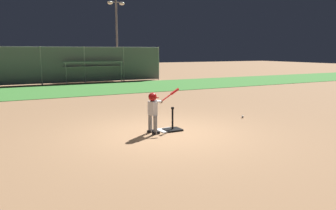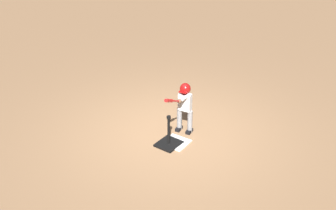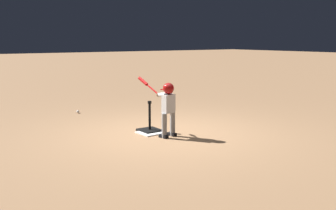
# 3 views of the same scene
# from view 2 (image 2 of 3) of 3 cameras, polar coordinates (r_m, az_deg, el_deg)

# --- Properties ---
(ground_plane) EXTENTS (90.00, 90.00, 0.00)m
(ground_plane) POSITION_cam_2_polar(r_m,az_deg,el_deg) (8.98, 0.43, -3.57)
(ground_plane) COLOR #99704C
(home_plate) EXTENTS (0.47, 0.47, 0.02)m
(home_plate) POSITION_cam_2_polar(r_m,az_deg,el_deg) (8.72, 0.99, -4.58)
(home_plate) COLOR white
(home_plate) RESTS_ON ground_plane
(batting_tee) EXTENTS (0.43, 0.39, 0.61)m
(batting_tee) POSITION_cam_2_polar(r_m,az_deg,el_deg) (8.63, 0.09, -4.42)
(batting_tee) COLOR black
(batting_tee) RESTS_ON ground_plane
(batter_child) EXTENTS (0.92, 0.35, 1.08)m
(batter_child) POSITION_cam_2_polar(r_m,az_deg,el_deg) (8.74, 1.98, 0.32)
(batter_child) COLOR gray
(batter_child) RESTS_ON ground_plane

